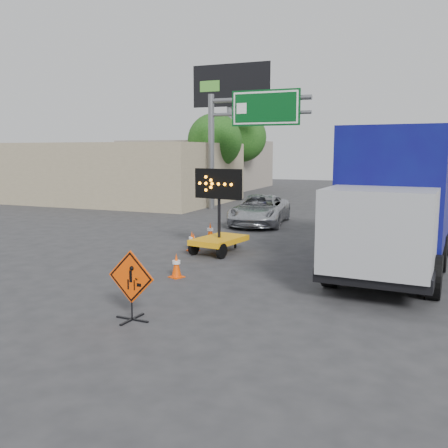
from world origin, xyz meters
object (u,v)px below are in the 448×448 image
Objects in this scene: construction_sign at (131,283)px; pickup_truck at (260,210)px; arrow_board at (219,235)px; box_truck at (398,206)px.

construction_sign is 0.30× the size of pickup_truck.
pickup_truck is (-0.82, 6.98, 0.05)m from arrow_board.
box_truck reaches higher than construction_sign.
box_truck is at bearing -53.34° from pickup_truck.
construction_sign is 0.17× the size of box_truck.
arrow_board is at bearing -90.27° from pickup_truck.
pickup_truck is at bearing 106.91° from arrow_board.
pickup_truck is at bearing 137.29° from box_truck.
arrow_board is at bearing 101.60° from construction_sign.
construction_sign is 8.63m from box_truck.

